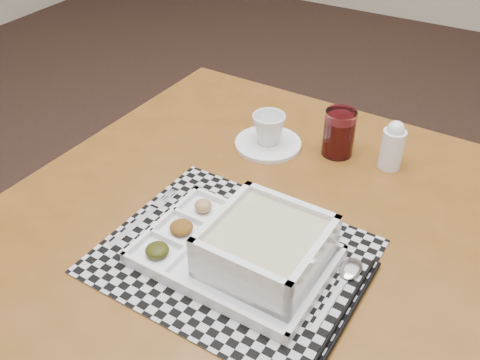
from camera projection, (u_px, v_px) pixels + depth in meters
name	position (u px, v px, depth m)	size (l,w,h in m)	color
floor	(239.00, 208.00, 2.17)	(5.00, 5.00, 0.00)	black
dining_table	(263.00, 248.00, 1.05)	(1.00, 1.00, 0.73)	#5C3810
placemat	(233.00, 256.00, 0.92)	(0.44, 0.36, 0.00)	#ADADB5
serving_tray	(256.00, 250.00, 0.89)	(0.33, 0.23, 0.09)	white
fork	(146.00, 215.00, 1.01)	(0.02, 0.19, 0.00)	silver
spoon	(348.00, 274.00, 0.89)	(0.04, 0.18, 0.01)	silver
chopsticks	(349.00, 310.00, 0.82)	(0.02, 0.24, 0.01)	black
saucer	(268.00, 144.00, 1.21)	(0.15, 0.15, 0.01)	white
cup	(269.00, 129.00, 1.18)	(0.07, 0.07, 0.07)	white
juice_glass	(339.00, 135.00, 1.16)	(0.07, 0.07, 0.10)	white
creamer_bottle	(393.00, 146.00, 1.11)	(0.05, 0.05, 0.11)	white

